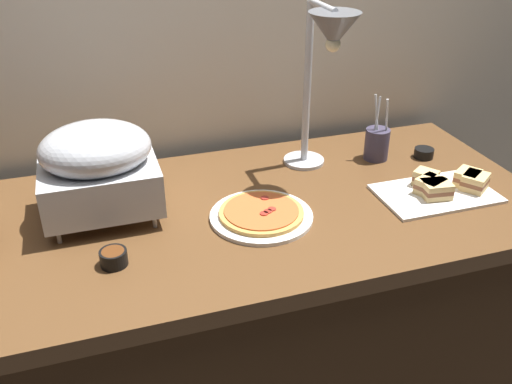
% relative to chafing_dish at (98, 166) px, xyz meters
% --- Properties ---
extents(back_wall, '(4.40, 0.04, 2.40)m').
position_rel_chafing_dish_xyz_m(back_wall, '(0.37, 0.41, 0.28)').
color(back_wall, beige).
rests_on(back_wall, ground_plane).
extents(buffet_table, '(1.90, 0.84, 0.76)m').
position_rel_chafing_dish_xyz_m(buffet_table, '(0.37, -0.09, -0.53)').
color(buffet_table, brown).
rests_on(buffet_table, ground_plane).
extents(chafing_dish, '(0.32, 0.27, 0.29)m').
position_rel_chafing_dish_xyz_m(chafing_dish, '(0.00, 0.00, 0.00)').
color(chafing_dish, '#B7BABF').
rests_on(chafing_dish, buffet_table).
extents(heat_lamp, '(0.15, 0.32, 0.55)m').
position_rel_chafing_dish_xyz_m(heat_lamp, '(0.69, 0.01, 0.27)').
color(heat_lamp, '#B7BABF').
rests_on(heat_lamp, buffet_table).
extents(pizza_plate_front, '(0.30, 0.30, 0.03)m').
position_rel_chafing_dish_xyz_m(pizza_plate_front, '(0.43, -0.16, -0.15)').
color(pizza_plate_front, white).
rests_on(pizza_plate_front, buffet_table).
extents(sandwich_platter, '(0.36, 0.22, 0.06)m').
position_rel_chafing_dish_xyz_m(sandwich_platter, '(1.01, -0.19, -0.14)').
color(sandwich_platter, white).
rests_on(sandwich_platter, buffet_table).
extents(sauce_cup_near, '(0.07, 0.07, 0.03)m').
position_rel_chafing_dish_xyz_m(sauce_cup_near, '(1.10, 0.06, -0.14)').
color(sauce_cup_near, black).
rests_on(sauce_cup_near, buffet_table).
extents(sauce_cup_far, '(0.07, 0.07, 0.04)m').
position_rel_chafing_dish_xyz_m(sauce_cup_far, '(0.00, -0.26, -0.14)').
color(sauce_cup_far, black).
rests_on(sauce_cup_far, buffet_table).
extents(utensil_holder, '(0.08, 0.08, 0.23)m').
position_rel_chafing_dish_xyz_m(utensil_holder, '(0.94, 0.10, -0.10)').
color(utensil_holder, '#383347').
rests_on(utensil_holder, buffet_table).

